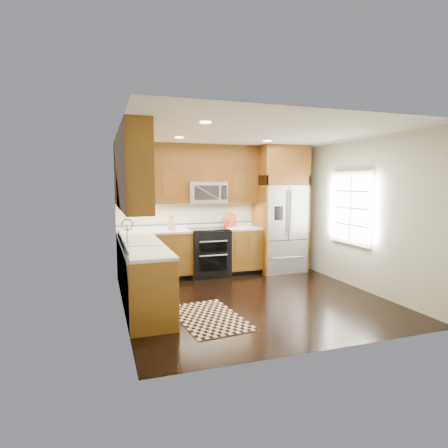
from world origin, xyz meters
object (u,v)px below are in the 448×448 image
object	(u,v)px
refrigerator	(280,209)
rug	(209,317)
range	(209,252)
knife_block	(172,224)
utensil_crock	(227,222)

from	to	relation	value
refrigerator	rug	size ratio (longest dim) A/B	1.90
range	refrigerator	size ratio (longest dim) A/B	0.36
range	knife_block	bearing A→B (deg)	175.36
range	utensil_crock	distance (m)	0.75
rug	knife_block	xyz separation A→B (m)	(-0.06, 2.35, 1.05)
range	utensil_crock	bearing A→B (deg)	20.52
rug	utensil_crock	size ratio (longest dim) A/B	4.27
range	knife_block	xyz separation A→B (m)	(-0.73, 0.06, 0.59)
refrigerator	rug	bearing A→B (deg)	-134.52
range	knife_block	distance (m)	0.93
refrigerator	knife_block	world-z (taller)	refrigerator
rug	utensil_crock	bearing A→B (deg)	60.34
refrigerator	range	bearing A→B (deg)	178.60
rug	utensil_crock	world-z (taller)	utensil_crock
range	utensil_crock	size ratio (longest dim) A/B	2.96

